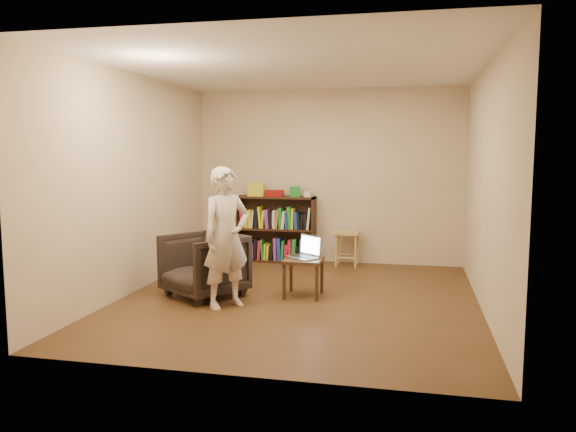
% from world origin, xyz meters
% --- Properties ---
extents(floor, '(4.50, 4.50, 0.00)m').
position_xyz_m(floor, '(0.00, 0.00, 0.00)').
color(floor, '#422C15').
rests_on(floor, ground).
extents(ceiling, '(4.50, 4.50, 0.00)m').
position_xyz_m(ceiling, '(0.00, 0.00, 2.60)').
color(ceiling, white).
rests_on(ceiling, wall_back).
extents(wall_back, '(4.00, 0.00, 4.00)m').
position_xyz_m(wall_back, '(0.00, 2.25, 1.30)').
color(wall_back, beige).
rests_on(wall_back, floor).
extents(wall_left, '(0.00, 4.50, 4.50)m').
position_xyz_m(wall_left, '(-2.00, 0.00, 1.30)').
color(wall_left, beige).
rests_on(wall_left, floor).
extents(wall_right, '(0.00, 4.50, 4.50)m').
position_xyz_m(wall_right, '(2.00, 0.00, 1.30)').
color(wall_right, beige).
rests_on(wall_right, floor).
extents(bookshelf, '(1.20, 0.30, 1.00)m').
position_xyz_m(bookshelf, '(-0.77, 2.09, 0.44)').
color(bookshelf, black).
rests_on(bookshelf, floor).
extents(box_yellow, '(0.28, 0.23, 0.20)m').
position_xyz_m(box_yellow, '(-1.07, 2.06, 1.10)').
color(box_yellow, gold).
rests_on(box_yellow, bookshelf).
extents(red_cloth, '(0.30, 0.24, 0.09)m').
position_xyz_m(red_cloth, '(-0.79, 2.07, 1.05)').
color(red_cloth, maroon).
rests_on(red_cloth, bookshelf).
extents(box_green, '(0.18, 0.18, 0.15)m').
position_xyz_m(box_green, '(-0.47, 2.07, 1.08)').
color(box_green, '#207A28').
rests_on(box_green, bookshelf).
extents(box_white, '(0.12, 0.12, 0.08)m').
position_xyz_m(box_white, '(-0.27, 2.09, 1.04)').
color(box_white, silver).
rests_on(box_white, bookshelf).
extents(stool, '(0.36, 0.36, 0.52)m').
position_xyz_m(stool, '(0.33, 1.99, 0.42)').
color(stool, tan).
rests_on(stool, floor).
extents(armchair, '(1.11, 1.11, 0.74)m').
position_xyz_m(armchair, '(-1.10, -0.10, 0.37)').
color(armchair, black).
rests_on(armchair, floor).
extents(side_table, '(0.43, 0.43, 0.44)m').
position_xyz_m(side_table, '(0.03, 0.15, 0.37)').
color(side_table, black).
rests_on(side_table, floor).
extents(laptop, '(0.44, 0.42, 0.26)m').
position_xyz_m(laptop, '(0.04, 0.22, 0.50)').
color(laptop, '#B8B8BD').
rests_on(laptop, side_table).
extents(person, '(0.64, 0.66, 1.52)m').
position_xyz_m(person, '(-0.69, -0.47, 0.76)').
color(person, beige).
rests_on(person, floor).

